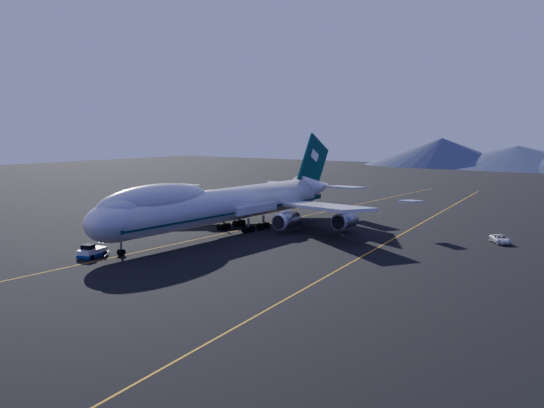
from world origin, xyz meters
The scene contains 6 objects.
ground centered at (0.00, 0.00, 0.00)m, with size 500.00×500.00×0.00m, color black.
taxiway_line_main centered at (0.00, 0.00, 0.01)m, with size 0.25×220.00×0.01m, color orange.
taxiway_line_side centered at (30.00, 10.00, 0.01)m, with size 0.25×200.00×0.01m, color orange.
boeing_747 centered at (0.00, 0.03, 5.81)m, with size 59.62×72.43×19.37m.
pushback_tug centered at (-3.00, -29.86, 0.66)m, with size 3.64×5.27×2.10m.
service_van centered at (46.98, 20.21, 0.76)m, with size 2.51×5.45×1.51m, color silver.
Camera 1 is at (75.71, -90.54, 20.37)m, focal length 40.00 mm.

